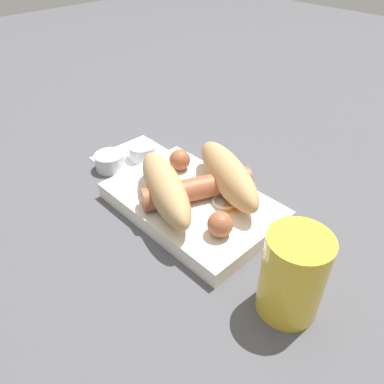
{
  "coord_description": "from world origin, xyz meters",
  "views": [
    {
      "loc": [
        0.32,
        -0.31,
        0.38
      ],
      "look_at": [
        0.0,
        0.0,
        0.04
      ],
      "focal_mm": 35.0,
      "sensor_mm": 36.0,
      "label": 1
    }
  ],
  "objects_px": {
    "bread_roll": "(197,181)",
    "drink_glass": "(293,275)",
    "condiment_cup_far": "(110,162)",
    "sausage": "(198,188)",
    "condiment_cup_near": "(142,153)",
    "food_tray": "(192,204)"
  },
  "relations": [
    {
      "from": "food_tray",
      "to": "condiment_cup_near",
      "type": "distance_m",
      "value": 0.18
    },
    {
      "from": "condiment_cup_far",
      "to": "drink_glass",
      "type": "relative_size",
      "value": 0.47
    },
    {
      "from": "drink_glass",
      "to": "food_tray",
      "type": "bearing_deg",
      "value": 168.6
    },
    {
      "from": "food_tray",
      "to": "drink_glass",
      "type": "height_order",
      "value": "drink_glass"
    },
    {
      "from": "sausage",
      "to": "drink_glass",
      "type": "height_order",
      "value": "drink_glass"
    },
    {
      "from": "sausage",
      "to": "condiment_cup_near",
      "type": "distance_m",
      "value": 0.19
    },
    {
      "from": "bread_roll",
      "to": "food_tray",
      "type": "bearing_deg",
      "value": -134.14
    },
    {
      "from": "condiment_cup_far",
      "to": "food_tray",
      "type": "bearing_deg",
      "value": 7.63
    },
    {
      "from": "sausage",
      "to": "condiment_cup_near",
      "type": "height_order",
      "value": "sausage"
    },
    {
      "from": "food_tray",
      "to": "bread_roll",
      "type": "height_order",
      "value": "bread_roll"
    },
    {
      "from": "food_tray",
      "to": "condiment_cup_near",
      "type": "bearing_deg",
      "value": 167.76
    },
    {
      "from": "food_tray",
      "to": "condiment_cup_far",
      "type": "bearing_deg",
      "value": -172.37
    },
    {
      "from": "bread_roll",
      "to": "condiment_cup_far",
      "type": "xyz_separation_m",
      "value": [
        -0.19,
        -0.03,
        -0.04
      ]
    },
    {
      "from": "bread_roll",
      "to": "condiment_cup_near",
      "type": "bearing_deg",
      "value": 169.83
    },
    {
      "from": "sausage",
      "to": "drink_glass",
      "type": "bearing_deg",
      "value": -13.25
    },
    {
      "from": "condiment_cup_far",
      "to": "drink_glass",
      "type": "distance_m",
      "value": 0.39
    },
    {
      "from": "bread_roll",
      "to": "drink_glass",
      "type": "relative_size",
      "value": 2.02
    },
    {
      "from": "bread_roll",
      "to": "drink_glass",
      "type": "bearing_deg",
      "value": -13.23
    },
    {
      "from": "condiment_cup_near",
      "to": "drink_glass",
      "type": "relative_size",
      "value": 0.47
    },
    {
      "from": "condiment_cup_far",
      "to": "sausage",
      "type": "bearing_deg",
      "value": 8.92
    },
    {
      "from": "drink_glass",
      "to": "sausage",
      "type": "bearing_deg",
      "value": 166.75
    },
    {
      "from": "food_tray",
      "to": "sausage",
      "type": "relative_size",
      "value": 1.37
    }
  ]
}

